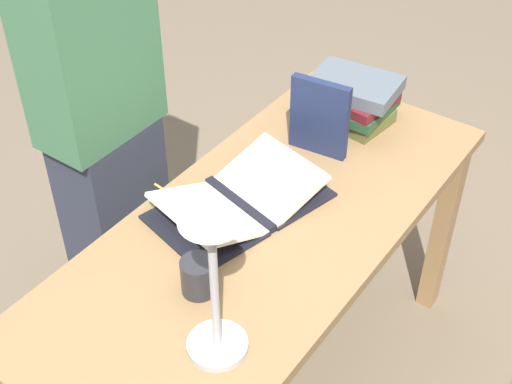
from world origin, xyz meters
name	(u,v)px	position (x,y,z in m)	size (l,w,h in m)	color
reading_desk	(266,251)	(0.00, 0.00, 0.65)	(1.46, 0.63, 0.76)	#937047
open_book	(240,200)	(-0.01, -0.09, 0.78)	(0.52, 0.38, 0.08)	black
book_stack_tall	(353,99)	(-0.55, -0.06, 0.84)	(0.21, 0.28, 0.15)	brown
book_standing_upright	(319,117)	(-0.34, -0.06, 0.88)	(0.05, 0.18, 0.24)	#1E284C
reading_lamp	(212,241)	(0.40, 0.15, 1.08)	(0.14, 0.14, 0.45)	#ADADB2
coffee_mug	(199,276)	(0.29, 0.01, 0.81)	(0.11, 0.08, 0.09)	#28282D
pencil	(172,195)	(0.07, -0.27, 0.76)	(0.02, 0.14, 0.01)	gold
person_reader	(101,120)	(-0.01, -0.59, 0.85)	(0.36, 0.23, 1.69)	#2D3342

